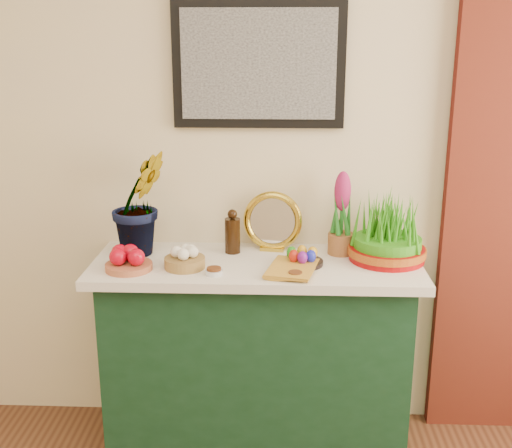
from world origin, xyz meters
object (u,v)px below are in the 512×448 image
Objects in this scene: book at (270,266)px; wheatgrass_sabzeh at (388,233)px; sideboard at (256,358)px; hyacinth_green at (139,186)px; mirror at (273,222)px.

wheatgrass_sabzeh reaches higher than book.
hyacinth_green is at bearing 170.64° from sideboard.
mirror reaches higher than sideboard.
hyacinth_green is 1.83× the size of wheatgrass_sabzeh.
hyacinth_green is at bearing 177.51° from wheatgrass_sabzeh.
wheatgrass_sabzeh is (0.50, 0.14, 0.10)m from book.
mirror is 0.82× the size of wheatgrass_sabzeh.
hyacinth_green reaches higher than sideboard.
hyacinth_green is 0.61m from mirror.
wheatgrass_sabzeh reaches higher than mirror.
sideboard is 0.50m from book.
hyacinth_green reaches higher than mirror.
mirror is at bearing -30.95° from hyacinth_green.
mirror is 0.29m from book.
wheatgrass_sabzeh is at bearing 3.84° from sideboard.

